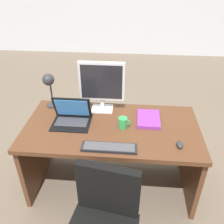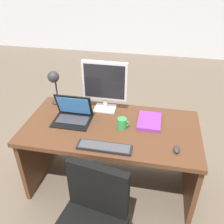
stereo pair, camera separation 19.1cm
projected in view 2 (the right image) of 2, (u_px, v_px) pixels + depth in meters
ground at (131, 108)px, 3.74m from camera, size 12.00×12.00×0.00m
desk at (112, 141)px, 2.26m from camera, size 1.51×0.78×0.72m
monitor at (105, 83)px, 2.20m from camera, size 0.41×0.16×0.48m
laptop at (73, 112)px, 2.17m from camera, size 0.33×0.25×0.23m
keyboard at (104, 147)px, 1.86m from camera, size 0.42×0.11×0.02m
mouse at (177, 149)px, 1.83m from camera, size 0.05×0.09×0.04m
desk_lamp at (54, 81)px, 2.30m from camera, size 0.12×0.15×0.35m
book at (149, 121)px, 2.15m from camera, size 0.20×0.28×0.03m
coffee_mug at (122, 123)px, 2.06m from camera, size 0.10×0.08×0.09m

